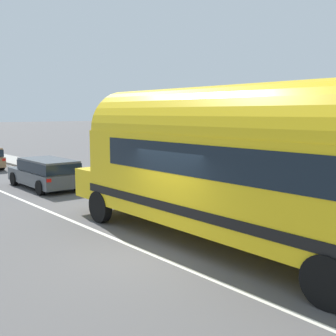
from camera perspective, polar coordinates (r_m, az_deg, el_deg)
The scene contains 5 objects.
ground_plane at distance 10.45m, azimuth -2.28°, elevation -11.68°, with size 300.00×300.00×0.00m, color #565454.
lane_markings at distance 21.52m, azimuth -18.68°, elevation -2.05°, with size 3.71×80.00×0.01m.
sidewalk_slab at distance 20.98m, azimuth -9.33°, elevation -1.79°, with size 1.90×90.00×0.15m, color #9E9B93.
painted_bus at distance 10.19m, azimuth 10.43°, elevation 1.00°, with size 2.63×12.24×4.12m.
car_lead at distance 19.80m, azimuth -16.30°, elevation -0.44°, with size 1.93×4.52×1.37m.
Camera 1 is at (-6.05, -7.80, 3.44)m, focal length 44.64 mm.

